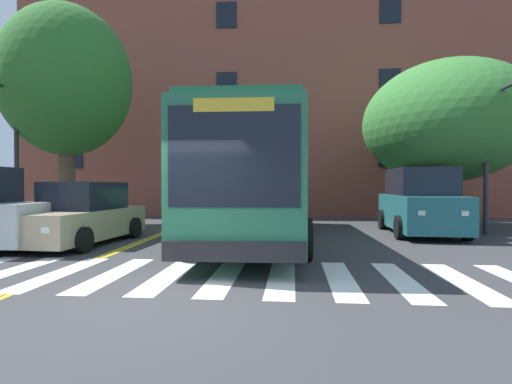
{
  "coord_description": "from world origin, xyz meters",
  "views": [
    {
      "loc": [
        2.0,
        -5.56,
        1.7
      ],
      "look_at": [
        1.14,
        6.02,
        1.51
      ],
      "focal_mm": 28.0,
      "sensor_mm": 36.0,
      "label": 1
    }
  ],
  "objects": [
    {
      "name": "street_tree_curbside_small",
      "position": [
        -6.85,
        9.99,
        5.9
      ],
      "size": [
        6.38,
        6.39,
        8.96
      ],
      "color": "brown",
      "rests_on": "ground"
    },
    {
      "name": "car_teal_far_lane",
      "position": [
        6.69,
        8.74,
        1.09
      ],
      "size": [
        2.47,
        5.0,
        2.3
      ],
      "color": "#236B70",
      "rests_on": "ground"
    },
    {
      "name": "car_tan_near_lane",
      "position": [
        -3.88,
        5.65,
        0.81
      ],
      "size": [
        2.27,
        4.81,
        1.8
      ],
      "color": "tan",
      "rests_on": "ground"
    },
    {
      "name": "lane_line_yellow_inner",
      "position": [
        -2.43,
        15.82,
        0.0
      ],
      "size": [
        0.12,
        36.0,
        0.01
      ],
      "primitive_type": "cube",
      "color": "gold",
      "rests_on": "ground"
    },
    {
      "name": "ground_plane",
      "position": [
        0.0,
        0.0,
        0.0
      ],
      "size": [
        120.0,
        120.0,
        0.0
      ],
      "primitive_type": "plane",
      "color": "#38383A"
    },
    {
      "name": "crosswalk",
      "position": [
        -0.2,
        1.82,
        0.0
      ],
      "size": [
        13.37,
        3.3,
        0.01
      ],
      "color": "white",
      "rests_on": "ground"
    },
    {
      "name": "traffic_light_near_corner",
      "position": [
        8.88,
        7.59,
        3.49
      ],
      "size": [
        0.35,
        2.9,
        5.33
      ],
      "color": "#28282D",
      "rests_on": "ground"
    },
    {
      "name": "building_facade",
      "position": [
        3.14,
        19.85,
        6.75
      ],
      "size": [
        32.5,
        7.92,
        13.49
      ],
      "color": "brown",
      "rests_on": "ground"
    },
    {
      "name": "lane_line_yellow_outer",
      "position": [
        -2.27,
        15.82,
        0.0
      ],
      "size": [
        0.12,
        36.0,
        0.01
      ],
      "primitive_type": "cube",
      "color": "gold",
      "rests_on": "ground"
    },
    {
      "name": "city_bus",
      "position": [
        1.07,
        7.04,
        1.88
      ],
      "size": [
        3.07,
        11.45,
        3.5
      ],
      "color": "#28704C",
      "rests_on": "ground"
    },
    {
      "name": "car_grey_behind_bus",
      "position": [
        -0.26,
        15.55,
        0.82
      ],
      "size": [
        2.45,
        4.68,
        1.81
      ],
      "color": "slate",
      "rests_on": "ground"
    },
    {
      "name": "street_tree_curbside_large",
      "position": [
        8.38,
        11.01,
        4.25
      ],
      "size": [
        8.72,
        9.04,
        6.67
      ],
      "color": "#4C3D2D",
      "rests_on": "ground"
    }
  ]
}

